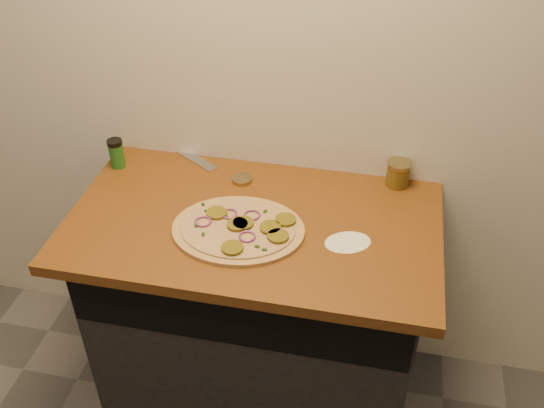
% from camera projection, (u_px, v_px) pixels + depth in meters
% --- Properties ---
extents(cabinet, '(1.10, 0.60, 0.86)m').
position_uv_depth(cabinet, '(258.00, 312.00, 2.26)').
color(cabinet, black).
rests_on(cabinet, ground).
extents(countertop, '(1.20, 0.70, 0.04)m').
position_uv_depth(countertop, '(254.00, 224.00, 1.97)').
color(countertop, brown).
rests_on(countertop, cabinet).
extents(pizza, '(0.45, 0.45, 0.03)m').
position_uv_depth(pizza, '(239.00, 229.00, 1.90)').
color(pizza, tan).
rests_on(pizza, countertop).
extents(chefs_knife, '(0.28, 0.19, 0.02)m').
position_uv_depth(chefs_knife, '(182.00, 150.00, 2.27)').
color(chefs_knife, '#B7BAC1').
rests_on(chefs_knife, countertop).
extents(mason_jar_lid, '(0.08, 0.08, 0.01)m').
position_uv_depth(mason_jar_lid, '(242.00, 180.00, 2.12)').
color(mason_jar_lid, '#988658').
rests_on(mason_jar_lid, countertop).
extents(salsa_jar, '(0.08, 0.08, 0.09)m').
position_uv_depth(salsa_jar, '(398.00, 173.00, 2.08)').
color(salsa_jar, maroon).
rests_on(salsa_jar, countertop).
extents(spice_shaker, '(0.05, 0.05, 0.11)m').
position_uv_depth(spice_shaker, '(116.00, 153.00, 2.17)').
color(spice_shaker, '#205A1C').
rests_on(spice_shaker, countertop).
extents(flour_spill, '(0.19, 0.19, 0.00)m').
position_uv_depth(flour_spill, '(348.00, 242.00, 1.86)').
color(flour_spill, white).
rests_on(flour_spill, countertop).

